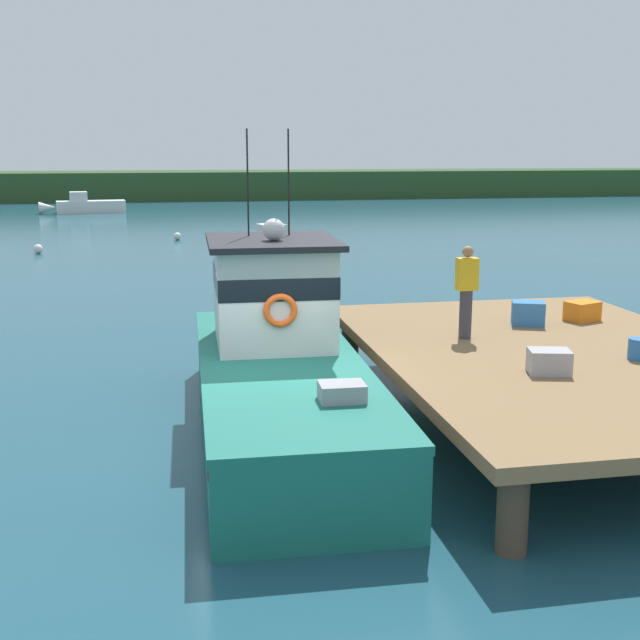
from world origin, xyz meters
name	(u,v)px	position (x,y,z in m)	size (l,w,h in m)	color
ground_plane	(271,439)	(0.00, 0.00, 0.00)	(200.00, 200.00, 0.00)	#1E4C5B
dock	(559,358)	(4.80, 0.00, 1.07)	(6.00, 9.00, 1.20)	#4C3D2D
main_fishing_boat	(278,364)	(0.22, 0.78, 1.01)	(2.74, 9.84, 4.80)	#196B5B
crate_single_by_cleat	(528,313)	(5.15, 1.96, 1.43)	(0.60, 0.44, 0.45)	#3370B2
crate_single_far	(549,362)	(4.01, -1.21, 1.38)	(0.60, 0.44, 0.36)	#9E9EA3
crate_stack_mid_dock	(582,311)	(6.37, 2.15, 1.39)	(0.60, 0.44, 0.37)	orange
bait_bucket	(638,349)	(5.77, -0.73, 1.37)	(0.32, 0.32, 0.34)	#2866B2
deckhand_by_the_boat	(466,290)	(3.60, 1.17, 2.06)	(0.36, 0.22, 1.63)	#383842
moored_boat_mid_harbor	(268,243)	(2.81, 22.71, 0.44)	(2.48, 5.09, 1.28)	#196B5B
moored_boat_off_the_point	(85,206)	(-7.06, 46.74, 0.51)	(5.89, 2.09, 1.47)	silver
mooring_buoy_spare_mooring	(177,236)	(-1.00, 28.47, 0.19)	(0.37, 0.37, 0.37)	silver
mooring_buoy_channel_marker	(38,249)	(-6.99, 24.33, 0.20)	(0.40, 0.40, 0.40)	silver
far_shoreline	(182,185)	(0.00, 62.00, 1.20)	(120.00, 8.00, 2.40)	#284723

